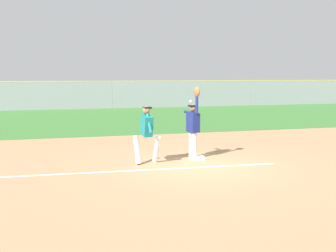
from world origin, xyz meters
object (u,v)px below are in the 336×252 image
parked_car_red (49,98)px  baseball (191,101)px  fielder (193,124)px  first_base (198,158)px  runner (147,131)px  parked_car_tan (120,97)px  parked_car_green (187,96)px

parked_car_red → baseball: bearing=-74.6°
fielder → parked_car_red: fielder is taller
first_base → baseball: 1.82m
runner → parked_car_tan: runner is taller
runner → baseball: bearing=-2.1°
runner → baseball: baseball is taller
runner → baseball: (1.41, 0.14, 0.84)m
baseball → parked_car_tan: (1.29, 23.95, -1.16)m
parked_car_red → parked_car_green: (12.05, 0.29, 0.00)m
runner → parked_car_green: 25.20m
fielder → parked_car_green: (7.12, 23.30, -0.45)m
baseball → parked_car_tan: bearing=86.9°
parked_car_green → parked_car_tan: bearing=175.9°
baseball → first_base: bearing=8.1°
first_base → parked_car_red: parked_car_red is taller
fielder → runner: size_ratio=1.33×
first_base → parked_car_tan: parked_car_tan is taller
first_base → parked_car_green: size_ratio=0.09×
fielder → parked_car_red: size_ratio=0.50×
fielder → runner: (-1.58, -0.35, -0.12)m
parked_car_red → parked_car_tan: (6.06, 0.73, 0.00)m
fielder → parked_car_green: size_ratio=0.52×
fielder → parked_car_tan: fielder is taller
first_base → baseball: (-0.29, -0.04, 1.80)m
baseball → parked_car_red: size_ratio=0.02×
baseball → parked_car_red: (-4.77, 23.22, -1.16)m
baseball → fielder: bearing=52.0°
first_base → parked_car_red: size_ratio=0.08×
fielder → baseball: bearing=40.0°
fielder → baseball: 0.77m
baseball → parked_car_tan: 24.01m
first_base → parked_car_green: 24.50m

